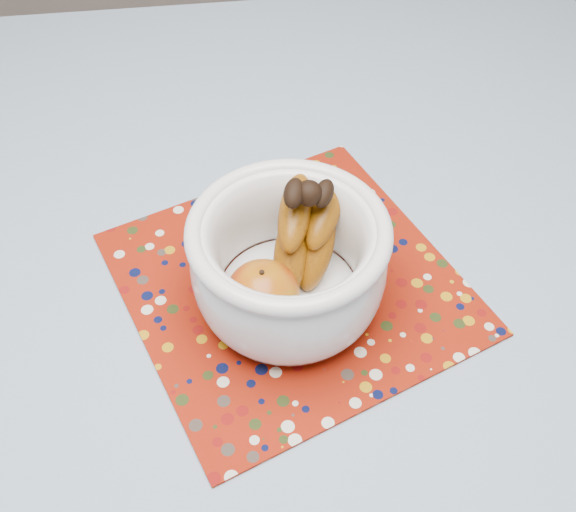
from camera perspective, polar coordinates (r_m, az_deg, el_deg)
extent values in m
cube|color=brown|center=(0.78, -5.20, -5.21)|extent=(1.20, 1.20, 0.04)
cylinder|color=brown|center=(1.50, 14.93, 5.09)|extent=(0.06, 0.06, 0.71)
cylinder|color=brown|center=(1.51, 22.77, -4.19)|extent=(0.04, 0.04, 0.49)
cube|color=slate|center=(0.76, -5.32, -4.11)|extent=(1.32, 1.32, 0.01)
cube|color=maroon|center=(0.77, 0.20, -2.27)|extent=(0.46, 0.46, 0.00)
cylinder|color=white|center=(0.75, 0.05, -3.66)|extent=(0.10, 0.10, 0.01)
cylinder|color=white|center=(0.74, 0.05, -3.17)|extent=(0.15, 0.15, 0.01)
torus|color=white|center=(0.66, 0.06, 2.14)|extent=(0.21, 0.21, 0.02)
ellipsoid|color=maroon|center=(0.69, -2.14, -3.26)|extent=(0.08, 0.08, 0.07)
sphere|color=black|center=(0.68, 1.79, 5.33)|extent=(0.03, 0.03, 0.03)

